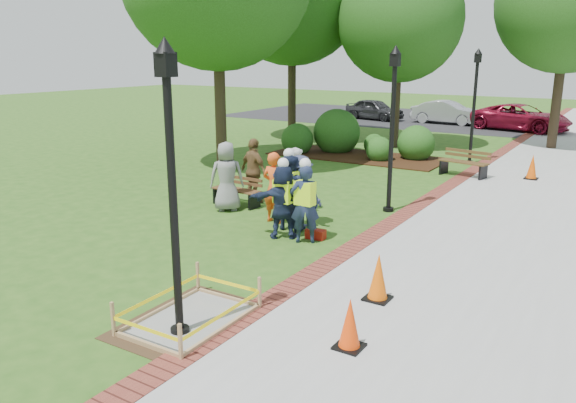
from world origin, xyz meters
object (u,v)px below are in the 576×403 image
Objects in this scene: bench_near at (237,196)px; hivis_worker_c at (289,190)px; lamp_near at (171,170)px; hivis_worker_b at (305,201)px; hivis_worker_a at (283,199)px; cone_front at (350,325)px; wet_concrete_pad at (190,308)px.

hivis_worker_c reaches higher than bench_near.
lamp_near reaches higher than hivis_worker_b.
hivis_worker_a is 0.68m from hivis_worker_c.
lamp_near is 2.25× the size of hivis_worker_b.
lamp_near reaches higher than cone_front.
hivis_worker_a reaches higher than bench_near.
hivis_worker_b is at bearing -38.38° from hivis_worker_c.
hivis_worker_c is (-1.41, 5.28, -1.52)m from lamp_near.
bench_near is at bearing 151.81° from hivis_worker_b.
hivis_worker_a reaches higher than wet_concrete_pad.
cone_front is 4.72m from hivis_worker_b.
hivis_worker_a is 0.57m from hivis_worker_b.
bench_near is 0.34× the size of lamp_near.
lamp_near is 2.32× the size of hivis_worker_a.
hivis_worker_a is (2.62, -1.69, 0.67)m from bench_near.
hivis_worker_b is at bearing 96.20° from wet_concrete_pad.
hivis_worker_b is 1.05m from hivis_worker_c.
lamp_near is at bearing -76.03° from hivis_worker_a.
cone_front is 0.42× the size of hivis_worker_a.
bench_near is 7.70m from lamp_near.
hivis_worker_b is (0.57, -0.02, 0.02)m from hivis_worker_a.
lamp_near is 4.91m from hivis_worker_b.
hivis_worker_b reaches higher than cone_front.
hivis_worker_c reaches higher than hivis_worker_b.
hivis_worker_a is at bearing -68.30° from hivis_worker_c.
cone_front is at bearing -51.63° from hivis_worker_b.
bench_near is at bearing 121.49° from wet_concrete_pad.
bench_near is (-3.65, 5.96, 0.01)m from wet_concrete_pad.
wet_concrete_pad is at bearing -83.80° from hivis_worker_b.
hivis_worker_a is 0.95× the size of hivis_worker_c.
cone_front is (6.10, -5.38, 0.12)m from bench_near.
bench_near is 1.88× the size of cone_front.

